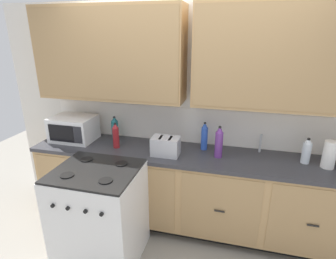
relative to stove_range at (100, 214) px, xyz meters
The scene contains 13 objects.
ground_plane 0.90m from the stove_range, 25.64° to the left, with size 8.22×8.22×0.00m, color gray.
wall_unit 1.60m from the stove_range, 50.06° to the left, with size 4.49×0.40×2.42m.
counter_run 0.93m from the stove_range, 42.33° to the left, with size 3.32×0.64×0.91m.
stove_range is the anchor object (origin of this frame).
microwave 1.08m from the stove_range, 133.52° to the left, with size 0.48×0.37×0.28m.
toaster 0.91m from the stove_range, 45.75° to the left, with size 0.28×0.18×0.19m.
sink_faucet 1.76m from the stove_range, 30.16° to the left, with size 0.02×0.02×0.20m, color #B2B5BA.
paper_towel_roll 2.21m from the stove_range, 17.31° to the left, with size 0.12×0.12×0.26m, color white.
bottle_clear 2.06m from the stove_range, 20.31° to the left, with size 0.08×0.08×0.25m.
bottle_teal 0.99m from the stove_range, 102.25° to the left, with size 0.08×0.08×0.28m.
bottle_violet 1.34m from the stove_range, 30.51° to the left, with size 0.08×0.08×0.33m.
bottle_blue 1.30m from the stove_range, 41.40° to the left, with size 0.07×0.07×0.30m.
bottle_red 0.82m from the stove_range, 96.06° to the left, with size 0.07×0.07×0.28m.
Camera 1 is at (0.48, -2.26, 2.09)m, focal length 29.08 mm.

